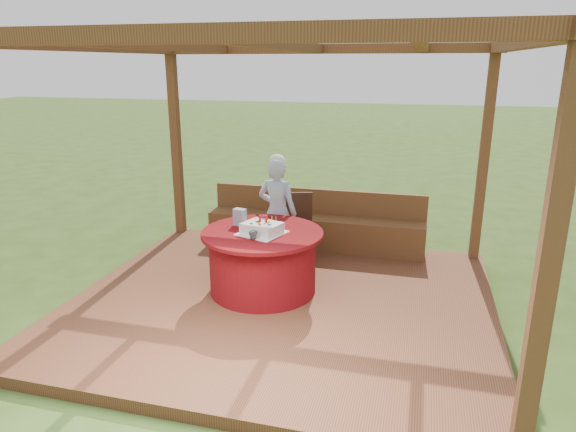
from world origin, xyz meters
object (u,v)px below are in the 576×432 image
Objects in this scene: bench at (315,229)px; table at (263,261)px; birthday_cake at (262,228)px; gift_bag at (240,217)px; elderly_woman at (277,211)px; chair at (296,224)px; drinking_glass at (253,236)px.

table is at bearing -99.90° from bench.
gift_bag is (-0.33, 0.21, 0.04)m from birthday_cake.
gift_bag reaches higher than bench.
birthday_cake is (0.07, -0.86, 0.05)m from elderly_woman.
birthday_cake reaches higher than table.
chair reaches higher than bench.
chair is 4.57× the size of gift_bag.
birthday_cake is at bearing -85.26° from elderly_woman.
bench is at bearing 66.85° from elderly_woman.
table is 2.39× the size of birthday_cake.
table is 0.87m from elderly_woman.
birthday_cake is (-0.25, -1.61, 0.50)m from bench.
birthday_cake is at bearing -98.93° from bench.
elderly_woman is at bearing 92.35° from drinking_glass.
bench is 1.61m from gift_bag.
gift_bag reaches higher than birthday_cake.
drinking_glass is (0.04, -1.08, 0.03)m from elderly_woman.
gift_bag reaches higher than drinking_glass.
drinking_glass is at bearing -87.65° from elderly_woman.
table is 0.41m from birthday_cake.
birthday_cake is 0.22m from drinking_glass.
gift_bag is 0.53m from drinking_glass.
elderly_woman is 7.38× the size of gift_bag.
bench is at bearing 81.31° from drinking_glass.
gift_bag is (-0.45, -0.85, 0.31)m from chair.
table is 6.97× the size of gift_bag.
birthday_cake is at bearing -19.01° from gift_bag.
elderly_woman is (-0.05, 0.79, 0.36)m from table.
chair is 1.57× the size of birthday_cake.
chair is 1.11m from birthday_cake.
chair is 1.32m from drinking_glass.
elderly_woman is at bearing -113.15° from bench.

